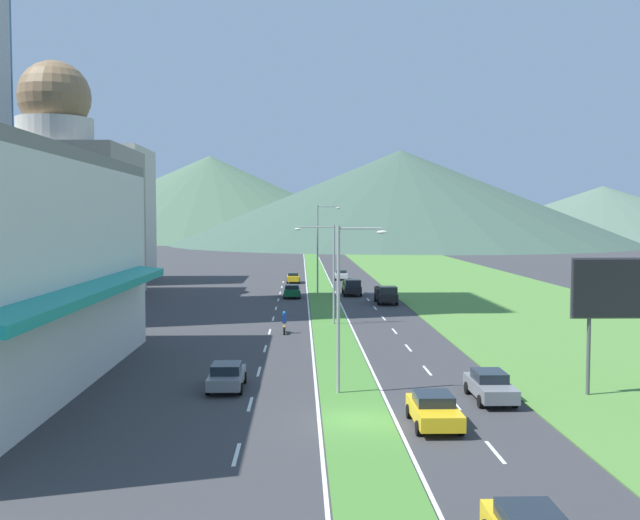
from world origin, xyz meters
The scene contains 45 objects.
ground_plane centered at (0.00, 0.00, 0.00)m, with size 600.00×600.00×0.00m, color #38383A.
grass_median centered at (0.00, 60.00, 0.03)m, with size 3.20×240.00×0.06m, color #477F33.
grass_verge_right centered at (20.60, 60.00, 0.03)m, with size 24.00×240.00×0.06m, color #518438.
lane_dash_left_2 centered at (-5.10, -4.49, 0.01)m, with size 0.16×2.80×0.01m, color silver.
lane_dash_left_3 centered at (-5.10, 3.27, 0.01)m, with size 0.16×2.80×0.01m, color silver.
lane_dash_left_4 centered at (-5.10, 11.03, 0.01)m, with size 0.16×2.80×0.01m, color silver.
lane_dash_left_5 centered at (-5.10, 18.78, 0.01)m, with size 0.16×2.80×0.01m, color silver.
lane_dash_left_6 centered at (-5.10, 26.54, 0.01)m, with size 0.16×2.80×0.01m, color silver.
lane_dash_left_7 centered at (-5.10, 34.30, 0.01)m, with size 0.16×2.80×0.01m, color silver.
lane_dash_left_8 centered at (-5.10, 42.05, 0.01)m, with size 0.16×2.80×0.01m, color silver.
lane_dash_left_9 centered at (-5.10, 49.81, 0.01)m, with size 0.16×2.80×0.01m, color silver.
lane_dash_left_10 centered at (-5.10, 57.57, 0.01)m, with size 0.16×2.80×0.01m, color silver.
lane_dash_left_11 centered at (-5.10, 65.32, 0.01)m, with size 0.16×2.80×0.01m, color silver.
lane_dash_left_12 centered at (-5.10, 73.08, 0.01)m, with size 0.16×2.80×0.01m, color silver.
lane_dash_right_2 centered at (5.10, -4.49, 0.01)m, with size 0.16×2.80×0.01m, color silver.
lane_dash_right_3 centered at (5.10, 3.27, 0.01)m, with size 0.16×2.80×0.01m, color silver.
lane_dash_right_4 centered at (5.10, 11.03, 0.01)m, with size 0.16×2.80×0.01m, color silver.
lane_dash_right_5 centered at (5.10, 18.78, 0.01)m, with size 0.16×2.80×0.01m, color silver.
lane_dash_right_6 centered at (5.10, 26.54, 0.01)m, with size 0.16×2.80×0.01m, color silver.
lane_dash_right_7 centered at (5.10, 34.30, 0.01)m, with size 0.16×2.80×0.01m, color silver.
lane_dash_right_8 centered at (5.10, 42.05, 0.01)m, with size 0.16×2.80×0.01m, color silver.
lane_dash_right_9 centered at (5.10, 49.81, 0.01)m, with size 0.16×2.80×0.01m, color silver.
lane_dash_right_10 centered at (5.10, 57.57, 0.01)m, with size 0.16×2.80×0.01m, color silver.
lane_dash_right_11 centered at (5.10, 65.32, 0.01)m, with size 0.16×2.80×0.01m, color silver.
lane_dash_right_12 centered at (5.10, 73.08, 0.01)m, with size 0.16×2.80×0.01m, color silver.
edge_line_median_left centered at (-1.75, 60.00, 0.01)m, with size 0.16×240.00×0.01m, color silver.
edge_line_median_right centered at (1.75, 60.00, 0.01)m, with size 0.16×240.00×0.01m, color silver.
domed_building centered at (-30.88, 53.16, 10.54)m, with size 16.96×16.96×27.31m.
midrise_colored centered at (-31.80, 73.97, 9.66)m, with size 13.95×13.95×19.32m, color beige.
hill_far_left centered at (-42.85, 295.42, 18.48)m, with size 164.03×164.03×36.96m, color #47664C.
hill_far_center centered at (33.54, 230.58, 16.84)m, with size 164.90×164.90×33.68m, color #3D5647.
hill_far_right centered at (135.82, 299.17, 11.97)m, with size 143.46×143.46×23.94m, color #516B56.
street_lamp_near centered at (-0.32, 5.30, 5.09)m, with size 2.64×0.28×8.85m.
street_lamp_mid centered at (-0.12, 30.49, 5.07)m, with size 3.49×0.37×8.65m.
street_lamp_far centered at (-0.24, 55.70, 6.11)m, with size 2.82×0.30×10.80m.
billboard_roadside centered at (14.46, 4.49, 5.38)m, with size 6.17×0.28×7.21m.
car_0 centered at (-6.59, 6.53, 0.73)m, with size 1.91×4.40×1.43m.
car_1 centered at (-3.61, 71.68, 0.76)m, with size 1.87×4.24×1.46m.
car_2 centered at (7.02, 3.72, 0.75)m, with size 1.90×4.61×1.47m.
car_4 centered at (3.49, 76.89, 0.75)m, with size 2.03×4.28×1.46m.
car_5 centered at (3.34, -0.78, 0.74)m, with size 2.04×4.42×1.44m.
car_6 centered at (-3.56, 52.11, 0.78)m, with size 1.95×4.27×1.53m.
pickup_truck_0 centered at (3.57, 54.49, 0.98)m, with size 2.18×5.40×2.00m.
pickup_truck_1 centered at (6.69, 45.74, 0.98)m, with size 2.18×5.40×2.00m.
motorcycle_rider centered at (-3.89, 25.62, 0.75)m, with size 0.36×2.00×1.80m.
Camera 1 is at (-2.59, -32.70, 9.24)m, focal length 41.10 mm.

